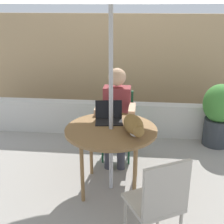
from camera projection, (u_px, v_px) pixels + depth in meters
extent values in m
plane|color=gray|center=(111.00, 187.00, 3.43)|extent=(14.00, 14.00, 0.00)
cube|color=tan|center=(125.00, 67.00, 5.25)|extent=(4.93, 0.08, 1.80)
cube|color=beige|center=(121.00, 119.00, 4.72)|extent=(4.44, 0.20, 0.51)
cylinder|color=olive|center=(111.00, 130.00, 3.18)|extent=(0.98, 0.98, 0.03)
cylinder|color=olive|center=(136.00, 150.00, 3.53)|extent=(0.04, 0.04, 0.70)
cylinder|color=olive|center=(91.00, 148.00, 3.58)|extent=(0.04, 0.04, 0.70)
cylinder|color=olive|center=(82.00, 172.00, 3.08)|extent=(0.04, 0.04, 0.70)
cylinder|color=olive|center=(135.00, 175.00, 3.03)|extent=(0.04, 0.04, 0.70)
cylinder|color=#B7B7BC|center=(111.00, 98.00, 3.05)|extent=(0.04, 0.04, 2.15)
cube|color=#194C2D|center=(117.00, 128.00, 3.95)|extent=(0.40, 0.40, 0.04)
cube|color=#194C2D|center=(118.00, 106.00, 4.03)|extent=(0.40, 0.04, 0.44)
cylinder|color=#194C2D|center=(130.00, 138.00, 4.17)|extent=(0.03, 0.03, 0.41)
cylinder|color=#194C2D|center=(106.00, 137.00, 4.20)|extent=(0.03, 0.03, 0.41)
cylinder|color=#194C2D|center=(103.00, 148.00, 3.89)|extent=(0.03, 0.03, 0.41)
cylinder|color=#194C2D|center=(129.00, 150.00, 3.85)|extent=(0.03, 0.03, 0.41)
cube|color=#B2A899|center=(153.00, 202.00, 2.50)|extent=(0.54, 0.54, 0.04)
cube|color=#B2A899|center=(167.00, 190.00, 2.26)|extent=(0.37, 0.22, 0.44)
cylinder|color=#B2A899|center=(159.00, 207.00, 2.78)|extent=(0.03, 0.03, 0.41)
cylinder|color=#B2A899|center=(125.00, 217.00, 2.66)|extent=(0.03, 0.03, 0.41)
cube|color=maroon|center=(117.00, 107.00, 3.85)|extent=(0.34, 0.20, 0.54)
sphere|color=#DBAD89|center=(117.00, 77.00, 3.70)|extent=(0.22, 0.22, 0.22)
cube|color=#383842|center=(110.00, 127.00, 3.79)|extent=(0.12, 0.30, 0.12)
cylinder|color=#383842|center=(108.00, 152.00, 3.75)|extent=(0.10, 0.10, 0.45)
cube|color=#383842|center=(122.00, 128.00, 3.78)|extent=(0.12, 0.30, 0.12)
cylinder|color=#383842|center=(121.00, 153.00, 3.73)|extent=(0.10, 0.10, 0.45)
cube|color=#DBAD89|center=(99.00, 109.00, 3.65)|extent=(0.08, 0.32, 0.08)
cube|color=#DBAD89|center=(132.00, 110.00, 3.61)|extent=(0.08, 0.32, 0.08)
cube|color=black|center=(109.00, 122.00, 3.33)|extent=(0.33, 0.26, 0.02)
cube|color=black|center=(109.00, 109.00, 3.39)|extent=(0.31, 0.10, 0.20)
cube|color=black|center=(109.00, 109.00, 3.40)|extent=(0.30, 0.10, 0.20)
ellipsoid|color=olive|center=(133.00, 124.00, 3.06)|extent=(0.29, 0.44, 0.17)
sphere|color=olive|center=(139.00, 132.00, 2.84)|extent=(0.11, 0.11, 0.11)
ellipsoid|color=white|center=(136.00, 132.00, 2.97)|extent=(0.15, 0.15, 0.09)
cylinder|color=olive|center=(130.00, 120.00, 3.35)|extent=(0.08, 0.18, 0.04)
cone|color=olive|center=(136.00, 127.00, 2.82)|extent=(0.04, 0.04, 0.03)
cone|color=olive|center=(142.00, 127.00, 2.83)|extent=(0.04, 0.04, 0.03)
cylinder|color=#33383D|center=(217.00, 132.00, 4.39)|extent=(0.38, 0.38, 0.40)
ellipsoid|color=#3D7F33|center=(220.00, 104.00, 4.24)|extent=(0.48, 0.48, 0.56)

